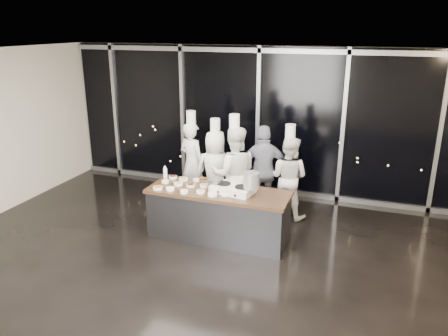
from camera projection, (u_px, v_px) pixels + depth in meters
The scene contains 14 objects.
ground at pixel (199, 262), 6.96m from camera, with size 9.00×9.00×0.00m, color black.
room_shell at pixel (208, 126), 6.20m from camera, with size 9.02×7.02×3.21m.
window_wall at pixel (258, 121), 9.53m from camera, with size 8.90×0.11×3.20m.
demo_counter at pixel (218, 214), 7.62m from camera, with size 2.46×0.86×0.90m.
stove at pixel (233, 189), 7.39m from camera, with size 0.76×0.54×0.14m.
frying_pan at pixel (215, 180), 7.52m from camera, with size 0.48×0.31×0.04m.
stock_pot at pixel (251, 180), 7.18m from camera, with size 0.27×0.27×0.27m, color #ABABAD.
prep_bowls at pixel (190, 186), 7.62m from camera, with size 1.35×0.75×0.05m.
squeeze_bottle at pixel (165, 172), 8.04m from camera, with size 0.07×0.07×0.26m.
chef_far_left at pixel (192, 163), 9.02m from camera, with size 0.75×0.62×1.98m.
chef_left at pixel (216, 171), 8.64m from camera, with size 0.93×0.72×1.90m.
chef_center at pixel (234, 173), 8.27m from camera, with size 1.08×0.97×2.06m.
guest at pixel (264, 171), 8.48m from camera, with size 1.14×0.78×1.80m.
chef_right at pixel (288, 177), 8.40m from camera, with size 0.89×0.75×1.85m.
Camera 1 is at (2.44, -5.65, 3.62)m, focal length 35.00 mm.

